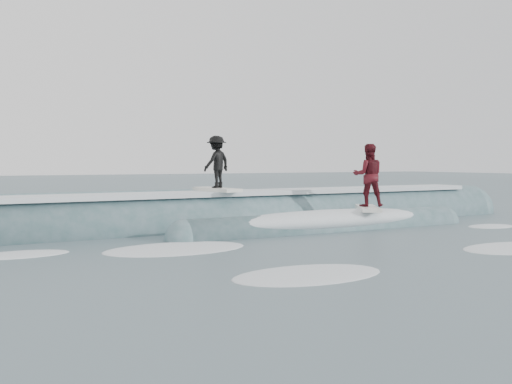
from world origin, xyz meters
TOP-DOWN VIEW (x-y plane):
  - ground at (0.00, 0.00)m, footprint 160.00×160.00m
  - breaking_wave at (0.31, 4.44)m, footprint 22.07×3.81m
  - surfer_black at (-0.80, 4.81)m, footprint 1.16×2.05m
  - surfer_red at (3.19, 2.61)m, footprint 1.53×1.99m
  - whitewater at (-0.60, -0.67)m, footprint 15.27×6.51m
  - far_swells at (-0.10, 17.65)m, footprint 38.61×8.65m

SIDE VIEW (x-z plane):
  - ground at x=0.00m, z-range 0.00..0.00m
  - whitewater at x=-0.60m, z-range -0.05..0.05m
  - far_swells at x=-0.10m, z-range -0.40..0.40m
  - breaking_wave at x=0.31m, z-range -0.98..1.08m
  - surfer_red at x=3.19m, z-range 0.51..2.49m
  - surfer_black at x=-0.80m, z-range 1.06..2.72m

